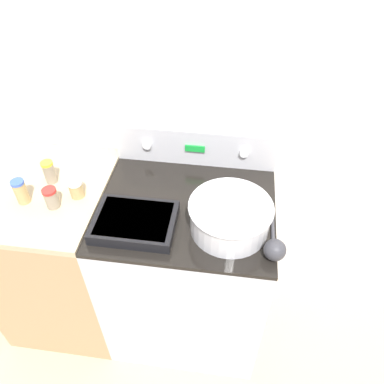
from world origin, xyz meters
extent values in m
plane|color=tan|center=(0.00, 0.00, 0.00)|extent=(12.00, 12.00, 0.00)
cube|color=silver|center=(0.00, 0.67, 1.25)|extent=(8.00, 0.05, 2.50)
cube|color=#BCBCC1|center=(0.00, 0.32, 0.45)|extent=(0.74, 0.63, 0.90)
cube|color=black|center=(0.00, 0.32, 0.91)|extent=(0.74, 0.63, 0.02)
cylinder|color=silver|center=(0.00, -0.02, 0.84)|extent=(0.61, 0.02, 0.02)
cube|color=#BCBCC1|center=(0.00, 0.61, 1.01)|extent=(0.74, 0.05, 0.18)
cylinder|color=white|center=(-0.22, 0.57, 1.02)|extent=(0.04, 0.02, 0.04)
cylinder|color=white|center=(0.22, 0.57, 1.02)|extent=(0.04, 0.02, 0.04)
cube|color=green|center=(0.00, 0.58, 1.02)|extent=(0.09, 0.01, 0.03)
cube|color=tan|center=(-0.66, 0.32, 0.45)|extent=(0.57, 0.63, 0.90)
cube|color=tan|center=(-0.66, 0.32, 0.92)|extent=(0.57, 0.63, 0.03)
cylinder|color=silver|center=(0.18, 0.21, 0.98)|extent=(0.31, 0.31, 0.13)
torus|color=silver|center=(0.18, 0.21, 1.04)|extent=(0.32, 0.32, 0.01)
cylinder|color=beige|center=(0.18, 0.21, 1.03)|extent=(0.28, 0.28, 0.02)
cube|color=black|center=(-0.18, 0.17, 0.94)|extent=(0.32, 0.24, 0.05)
cube|color=tan|center=(-0.18, 0.17, 0.95)|extent=(0.28, 0.21, 0.03)
cylinder|color=#333338|center=(0.35, 0.21, 0.93)|extent=(0.01, 0.24, 0.01)
sphere|color=#333338|center=(0.35, 0.09, 0.96)|extent=(0.08, 0.08, 0.08)
cylinder|color=tan|center=(-0.46, 0.30, 0.97)|extent=(0.06, 0.06, 0.07)
cylinder|color=white|center=(-0.46, 0.30, 1.01)|extent=(0.06, 0.06, 0.01)
cylinder|color=gray|center=(-0.54, 0.22, 0.97)|extent=(0.05, 0.05, 0.08)
cylinder|color=red|center=(-0.54, 0.22, 1.02)|extent=(0.06, 0.06, 0.01)
cylinder|color=gray|center=(-0.61, 0.37, 0.98)|extent=(0.05, 0.05, 0.09)
cylinder|color=yellow|center=(-0.61, 0.37, 1.03)|extent=(0.05, 0.05, 0.01)
cylinder|color=tan|center=(-0.67, 0.23, 0.98)|extent=(0.05, 0.05, 0.10)
cylinder|color=#3856B7|center=(-0.67, 0.23, 1.04)|extent=(0.05, 0.05, 0.01)
camera|label=1|loc=(0.17, -0.78, 2.03)|focal=35.00mm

